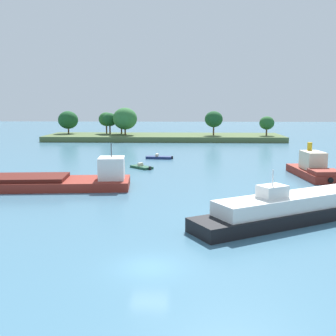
{
  "coord_description": "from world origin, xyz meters",
  "views": [
    {
      "loc": [
        2.15,
        -26.08,
        10.94
      ],
      "look_at": [
        0.06,
        34.08,
        1.2
      ],
      "focal_mm": 44.13,
      "sensor_mm": 36.0,
      "label": 1
    }
  ],
  "objects_px": {
    "tugboat": "(314,169)",
    "white_riverboat": "(293,209)",
    "fishing_skiff": "(159,157)",
    "small_motorboat": "(142,167)"
  },
  "relations": [
    {
      "from": "small_motorboat",
      "to": "fishing_skiff",
      "type": "relative_size",
      "value": 0.78
    },
    {
      "from": "fishing_skiff",
      "to": "tugboat",
      "type": "distance_m",
      "value": 30.23
    },
    {
      "from": "tugboat",
      "to": "white_riverboat",
      "type": "xyz_separation_m",
      "value": [
        -8.94,
        -22.73,
        -0.04
      ]
    },
    {
      "from": "small_motorboat",
      "to": "tugboat",
      "type": "height_order",
      "value": "tugboat"
    },
    {
      "from": "white_riverboat",
      "to": "small_motorboat",
      "type": "bearing_deg",
      "value": 119.55
    },
    {
      "from": "fishing_skiff",
      "to": "white_riverboat",
      "type": "xyz_separation_m",
      "value": [
        14.73,
        -41.51,
        0.93
      ]
    },
    {
      "from": "tugboat",
      "to": "white_riverboat",
      "type": "distance_m",
      "value": 24.43
    },
    {
      "from": "small_motorboat",
      "to": "tugboat",
      "type": "distance_m",
      "value": 26.9
    },
    {
      "from": "white_riverboat",
      "to": "tugboat",
      "type": "bearing_deg",
      "value": 68.53
    },
    {
      "from": "fishing_skiff",
      "to": "tugboat",
      "type": "xyz_separation_m",
      "value": [
        23.67,
        -18.78,
        0.97
      ]
    }
  ]
}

